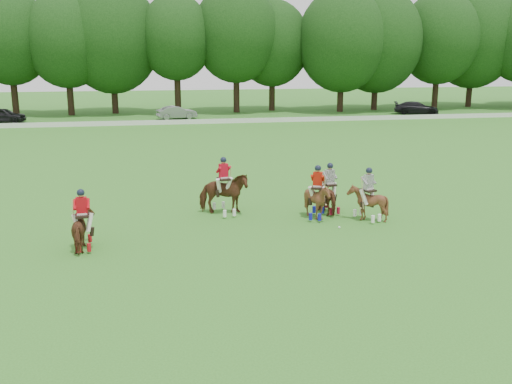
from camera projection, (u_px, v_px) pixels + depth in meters
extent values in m
plane|color=#306C1E|center=(257.00, 266.00, 18.19)|extent=(180.00, 180.00, 0.00)
cylinder|color=black|center=(14.00, 93.00, 61.25)|extent=(0.70, 0.70, 4.98)
ellipsoid|color=black|center=(9.00, 37.00, 59.87)|extent=(8.80, 8.80, 10.12)
cylinder|color=black|center=(70.00, 94.00, 61.91)|extent=(0.70, 0.70, 4.64)
ellipsoid|color=black|center=(66.00, 40.00, 60.57)|extent=(8.80, 8.80, 10.13)
cylinder|color=black|center=(115.00, 94.00, 63.74)|extent=(0.70, 0.70, 4.31)
ellipsoid|color=black|center=(111.00, 37.00, 62.28)|extent=(10.67, 10.67, 12.27)
cylinder|color=black|center=(178.00, 90.00, 63.41)|extent=(0.70, 0.70, 5.24)
ellipsoid|color=black|center=(176.00, 38.00, 62.07)|extent=(8.06, 8.06, 9.26)
cylinder|color=black|center=(236.00, 89.00, 64.83)|extent=(0.70, 0.70, 5.19)
ellipsoid|color=black|center=(236.00, 33.00, 63.36)|extent=(9.50, 9.50, 10.92)
cylinder|color=black|center=(272.00, 91.00, 67.01)|extent=(0.70, 0.70, 4.48)
ellipsoid|color=black|center=(272.00, 43.00, 65.71)|extent=(8.60, 8.60, 9.89)
cylinder|color=black|center=(340.00, 93.00, 65.69)|extent=(0.70, 0.70, 4.21)
ellipsoid|color=black|center=(342.00, 40.00, 64.29)|extent=(10.11, 10.11, 11.63)
cylinder|color=black|center=(375.00, 93.00, 67.82)|extent=(0.70, 0.70, 4.07)
ellipsoid|color=black|center=(377.00, 41.00, 66.41)|extent=(10.46, 10.46, 12.03)
cylinder|color=black|center=(435.00, 89.00, 69.33)|extent=(0.70, 0.70, 4.79)
ellipsoid|color=black|center=(439.00, 38.00, 67.92)|extent=(9.47, 9.47, 10.89)
cylinder|color=black|center=(469.00, 89.00, 71.81)|extent=(0.70, 0.70, 4.44)
ellipsoid|color=black|center=(474.00, 37.00, 70.32)|extent=(10.84, 10.84, 12.47)
cube|color=white|center=(184.00, 122.00, 54.43)|extent=(120.00, 0.10, 0.44)
imported|color=black|center=(3.00, 115.00, 55.56)|extent=(4.44, 2.27, 1.44)
imported|color=gray|center=(177.00, 113.00, 58.54)|extent=(4.26, 2.23, 1.34)
imported|color=black|center=(416.00, 108.00, 63.20)|extent=(5.19, 3.48, 1.40)
imported|color=#472613|center=(83.00, 230.00, 19.61)|extent=(0.87, 1.71, 1.41)
cube|color=black|center=(82.00, 215.00, 19.49)|extent=(0.48, 0.59, 0.08)
cylinder|color=tan|center=(73.00, 218.00, 19.44)|extent=(0.04, 0.21, 1.29)
imported|color=#472613|center=(224.00, 194.00, 23.86)|extent=(2.04, 1.85, 1.76)
cube|color=black|center=(224.00, 179.00, 23.71)|extent=(0.56, 0.65, 0.08)
cylinder|color=tan|center=(230.00, 180.00, 23.84)|extent=(0.08, 0.21, 1.29)
imported|color=#472613|center=(317.00, 201.00, 23.27)|extent=(1.66, 1.74, 1.51)
cube|color=black|center=(317.00, 188.00, 23.14)|extent=(0.63, 0.69, 0.08)
cylinder|color=tan|center=(325.00, 190.00, 23.09)|extent=(0.11, 0.21, 1.29)
imported|color=#472613|center=(329.00, 197.00, 24.10)|extent=(1.06, 1.80, 1.43)
cube|color=black|center=(330.00, 184.00, 23.98)|extent=(0.53, 0.63, 0.08)
cylinder|color=tan|center=(323.00, 187.00, 23.90)|extent=(0.07, 0.21, 1.29)
imported|color=#472613|center=(368.00, 203.00, 23.00)|extent=(1.58, 1.66, 1.46)
cube|color=black|center=(368.00, 190.00, 22.88)|extent=(0.61, 0.68, 0.08)
cylinder|color=tan|center=(362.00, 193.00, 22.74)|extent=(0.11, 0.21, 1.29)
sphere|color=white|center=(339.00, 227.00, 22.09)|extent=(0.09, 0.09, 0.09)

